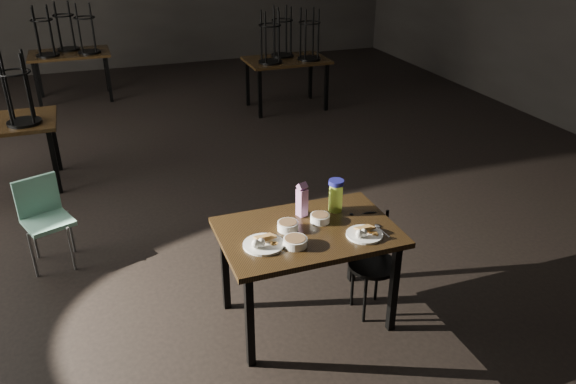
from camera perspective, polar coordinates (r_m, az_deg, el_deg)
name	(u,v)px	position (r m, az deg, el deg)	size (l,w,h in m)	color
main_table	(308,240)	(3.87, 2.02, -4.85)	(1.20, 0.80, 0.75)	black
plate_left	(263,243)	(3.64, -2.52, -5.16)	(0.27, 0.27, 0.09)	white
plate_right	(364,233)	(3.78, 7.77, -4.13)	(0.25, 0.25, 0.08)	white
bowl_near	(288,226)	(3.82, -0.02, -3.43)	(0.14, 0.14, 0.06)	white
bowl_far	(320,218)	(3.92, 3.27, -2.65)	(0.14, 0.14, 0.05)	white
bowl_big	(295,242)	(3.64, 0.73, -5.07)	(0.16, 0.16, 0.05)	white
juice_carton	(302,200)	(3.95, 1.43, -0.84)	(0.08, 0.08, 0.26)	#841874
water_bottle	(336,195)	(4.03, 4.88, -0.32)	(0.14, 0.14, 0.24)	#A6CB3B
spoon	(379,227)	(3.90, 9.18, -3.52)	(0.04, 0.19, 0.01)	silver
bentwood_chair	(371,255)	(4.15, 8.41, -6.35)	(0.38, 0.37, 0.76)	black
school_chair	(44,214)	(5.05, -23.52, -2.06)	(0.45, 0.45, 0.76)	#73B49C
bg_table_right	(287,57)	(8.52, -0.14, 13.53)	(1.20, 0.80, 1.48)	black
bg_table_far	(69,51)	(9.57, -21.39, 13.22)	(1.20, 0.80, 1.48)	black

